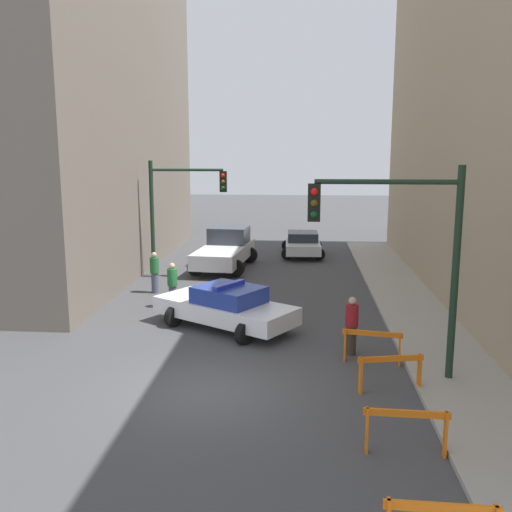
% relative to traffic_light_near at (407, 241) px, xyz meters
% --- Properties ---
extents(ground_plane, '(120.00, 120.00, 0.00)m').
position_rel_traffic_light_near_xyz_m(ground_plane, '(-4.73, -1.02, -3.53)').
color(ground_plane, '#424244').
extents(sidewalk_right, '(2.40, 44.00, 0.12)m').
position_rel_traffic_light_near_xyz_m(sidewalk_right, '(1.47, -1.02, -3.47)').
color(sidewalk_right, '#9E998E').
rests_on(sidewalk_right, ground_plane).
extents(traffic_light_near, '(3.64, 0.35, 5.20)m').
position_rel_traffic_light_near_xyz_m(traffic_light_near, '(0.00, 0.00, 0.00)').
color(traffic_light_near, black).
rests_on(traffic_light_near, sidewalk_right).
extents(traffic_light_far, '(3.44, 0.35, 5.20)m').
position_rel_traffic_light_near_xyz_m(traffic_light_far, '(-8.03, 11.05, -0.13)').
color(traffic_light_far, black).
rests_on(traffic_light_far, ground_plane).
extents(police_car, '(4.96, 4.08, 1.52)m').
position_rel_traffic_light_near_xyz_m(police_car, '(-4.89, 3.82, -2.81)').
color(police_car, white).
rests_on(police_car, ground_plane).
extents(white_truck, '(2.98, 5.57, 1.90)m').
position_rel_traffic_light_near_xyz_m(white_truck, '(-6.17, 13.30, -2.62)').
color(white_truck, silver).
rests_on(white_truck, ground_plane).
extents(parked_car_near, '(2.36, 4.35, 1.31)m').
position_rel_traffic_light_near_xyz_m(parked_car_near, '(-2.44, 16.94, -2.86)').
color(parked_car_near, silver).
rests_on(parked_car_near, ground_plane).
extents(pedestrian_crossing, '(0.48, 0.48, 1.66)m').
position_rel_traffic_light_near_xyz_m(pedestrian_crossing, '(-7.14, 6.11, -2.67)').
color(pedestrian_crossing, '#474C66').
rests_on(pedestrian_crossing, ground_plane).
extents(pedestrian_corner, '(0.50, 0.50, 1.66)m').
position_rel_traffic_light_near_xyz_m(pedestrian_corner, '(-8.35, 8.21, -2.67)').
color(pedestrian_corner, '#474C66').
rests_on(pedestrian_corner, ground_plane).
extents(pedestrian_sidewalk, '(0.49, 0.49, 1.66)m').
position_rel_traffic_light_near_xyz_m(pedestrian_sidewalk, '(-1.08, 1.75, -2.67)').
color(pedestrian_sidewalk, '#382D23').
rests_on(pedestrian_sidewalk, ground_plane).
extents(barrier_mid, '(1.60, 0.22, 0.90)m').
position_rel_traffic_light_near_xyz_m(barrier_mid, '(-0.52, -3.59, -2.91)').
color(barrier_mid, orange).
rests_on(barrier_mid, ground_plane).
extents(barrier_back, '(1.58, 0.46, 0.90)m').
position_rel_traffic_light_near_xyz_m(barrier_back, '(-0.38, -0.74, -2.91)').
color(barrier_back, orange).
rests_on(barrier_back, ground_plane).
extents(barrier_corner, '(1.58, 0.42, 0.90)m').
position_rel_traffic_light_near_xyz_m(barrier_corner, '(-0.58, 1.12, -2.91)').
color(barrier_corner, orange).
rests_on(barrier_corner, ground_plane).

